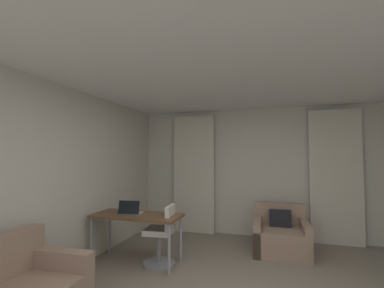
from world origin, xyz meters
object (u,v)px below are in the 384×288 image
Objects in this scene: armchair at (281,236)px; desk at (137,219)px; desk_chair at (162,238)px; laptop at (131,211)px.

armchair reaches higher than desk.
armchair is 0.66× the size of desk.
desk_chair reaches higher than desk.
desk_chair is 0.62m from laptop.
armchair is 2.53m from laptop.
desk_chair is at bearing 8.58° from laptop.
armchair is 2.02m from desk_chair.
desk_chair is (-1.72, -1.05, 0.13)m from armchair.
armchair is 2.42m from desk.
desk is (-2.12, -1.10, 0.40)m from armchair.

